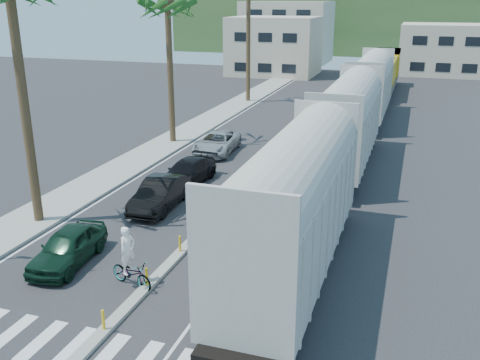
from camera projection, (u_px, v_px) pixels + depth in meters
name	position (u px, v px, depth m)	size (l,w,h in m)	color
ground	(120.00, 316.00, 18.43)	(140.00, 140.00, 0.00)	#28282B
sidewalk	(187.00, 133.00, 43.40)	(3.00, 90.00, 0.15)	gray
rails	(359.00, 137.00, 42.09)	(1.56, 100.00, 0.06)	black
median	(271.00, 158.00, 36.34)	(0.45, 60.00, 0.85)	gray
crosswalk	(87.00, 351.00, 16.63)	(14.00, 2.20, 0.01)	silver
lane_markings	(262.00, 140.00, 41.53)	(9.42, 90.00, 0.01)	silver
freight_train	(358.00, 108.00, 38.75)	(3.00, 60.94, 5.85)	#B1B0A2
buildings	(319.00, 39.00, 83.33)	(38.00, 27.00, 10.00)	#BEAF97
hillside	(377.00, 22.00, 106.36)	(80.00, 20.00, 12.00)	#385628
car_lead	(68.00, 247.00, 21.91)	(2.18, 4.51, 1.49)	black
car_second	(160.00, 194.00, 27.75)	(1.87, 4.88, 1.59)	black
car_third	(187.00, 172.00, 31.41)	(2.43, 5.05, 1.42)	black
car_rear	(217.00, 143.00, 37.80)	(2.78, 5.43, 1.47)	#B6B8BB
cyclist	(131.00, 268.00, 20.15)	(1.95, 2.48, 2.43)	#9EA0A5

